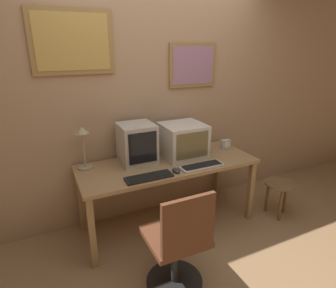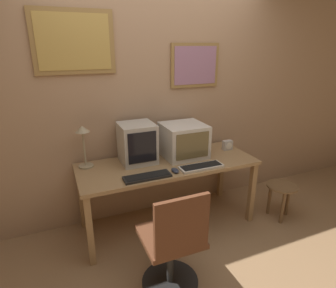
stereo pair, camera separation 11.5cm
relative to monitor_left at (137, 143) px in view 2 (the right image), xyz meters
The scene contains 12 objects.
ground_plane 1.42m from the monitor_left, 75.19° to the right, with size 14.00×14.00×0.00m, color #93704C.
wall_back 0.53m from the monitor_left, 42.45° to the left, with size 8.00×0.08×2.60m.
desk 0.42m from the monitor_left, 28.53° to the right, with size 1.82×0.70×0.73m.
monitor_left is the anchor object (origin of this frame).
monitor_right 0.50m from the monitor_left, ahead, with size 0.44×0.42×0.35m.
keyboard_main 0.44m from the monitor_left, 94.71° to the right, with size 0.44×0.14×0.03m.
keyboard_side 0.68m from the monitor_left, 37.08° to the right, with size 0.44×0.15×0.03m.
mouse_near_keyboard 0.50m from the monitor_left, 57.44° to the right, with size 0.06×0.11×0.03m.
desk_clock 1.06m from the monitor_left, ahead, with size 0.11×0.07×0.11m.
desk_lamp 0.52m from the monitor_left, behind, with size 0.14×0.14×0.42m.
office_chair 1.12m from the monitor_left, 91.74° to the right, with size 0.47×0.47×0.91m.
side_stool 1.69m from the monitor_left, 19.64° to the right, with size 0.34×0.34×0.40m.
Camera 2 is at (-1.03, -1.55, 1.87)m, focal length 30.00 mm.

